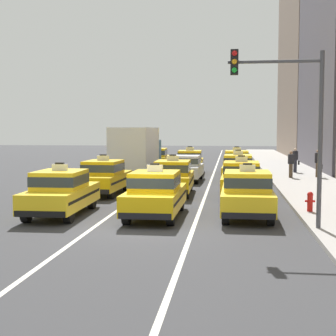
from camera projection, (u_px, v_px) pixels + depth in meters
The scene contains 21 objects.
ground_plane at pixel (143, 228), 15.91m from camera, with size 160.00×160.00×0.00m, color #353538.
lane_stripe_left_center at pixel (169, 173), 35.89m from camera, with size 0.14×80.00×0.01m, color silver.
lane_stripe_center_right at pixel (214, 174), 35.50m from camera, with size 0.14×80.00×0.01m, color silver.
sidewalk_curb at pixel (304, 181), 29.86m from camera, with size 4.00×90.00×0.15m, color #9E9993.
taxi_left_nearest at pixel (61, 192), 18.20m from camera, with size 1.91×4.59×1.96m.
taxi_left_second at pixel (104, 176), 24.06m from camera, with size 1.91×4.60×1.96m.
box_truck_left_third at pixel (137, 151), 31.98m from camera, with size 2.33×6.97×3.27m.
taxi_left_fourth at pixel (156, 158), 39.54m from camera, with size 1.94×4.61×1.96m.
taxi_center_nearest at pixel (155, 193), 17.79m from camera, with size 1.85×4.57×1.96m.
taxi_center_second at pixel (173, 177), 23.97m from camera, with size 1.91×4.60×1.96m.
sedan_center_third at pixel (187, 167), 30.22m from camera, with size 1.87×4.34×1.58m.
taxi_center_fourth at pixel (190, 161), 35.39m from camera, with size 1.94×4.61×1.96m.
taxi_right_nearest at pixel (247, 193), 17.84m from camera, with size 1.87×4.58×1.96m.
taxi_right_second at pixel (241, 178), 23.14m from camera, with size 1.89×4.59×1.96m.
taxi_right_third at pixel (238, 168), 29.49m from camera, with size 1.94×4.61×1.96m.
taxi_right_fourth at pixel (237, 162), 35.08m from camera, with size 1.91×4.60×1.96m.
pedestrian_near_crosswalk at pixel (295, 160), 34.77m from camera, with size 0.47×0.24×1.71m.
pedestrian_trailing at pixel (291, 164), 30.99m from camera, with size 0.36×0.24×1.66m.
pedestrian_far_corner at pixel (318, 163), 31.23m from camera, with size 0.47×0.24×1.73m.
fire_hydrant at pixel (310, 201), 18.21m from camera, with size 0.36×0.22×0.73m.
traffic_light_pole at pixel (288, 107), 15.02m from camera, with size 2.87×0.33×5.58m.
Camera 1 is at (2.74, -15.49, 3.16)m, focal length 53.12 mm.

